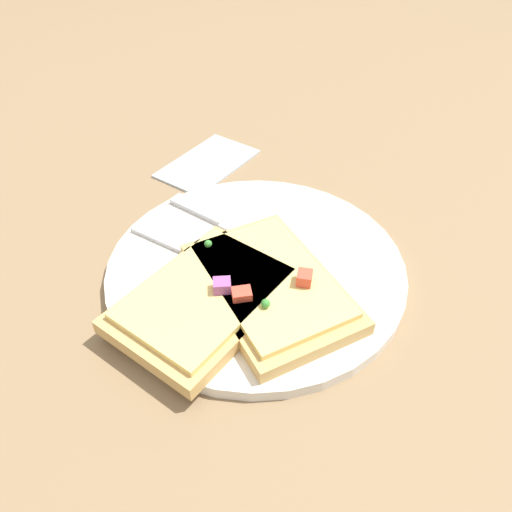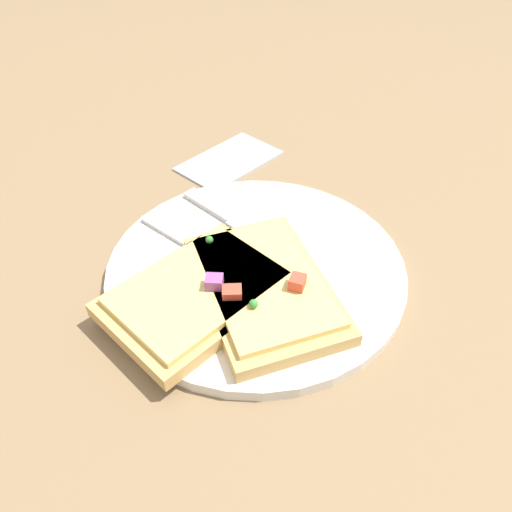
{
  "view_description": "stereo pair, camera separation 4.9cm",
  "coord_description": "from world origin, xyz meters",
  "px_view_note": "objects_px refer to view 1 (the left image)",
  "views": [
    {
      "loc": [
        0.3,
        0.21,
        0.35
      ],
      "look_at": [
        0.0,
        0.0,
        0.02
      ],
      "focal_mm": 35.0,
      "sensor_mm": 36.0,
      "label": 1
    },
    {
      "loc": [
        0.27,
        0.25,
        0.35
      ],
      "look_at": [
        0.0,
        0.0,
        0.02
      ],
      "focal_mm": 35.0,
      "sensor_mm": 36.0,
      "label": 2
    }
  ],
  "objects_px": {
    "plate": "(256,268)",
    "napkin": "(208,162)",
    "knife": "(230,224)",
    "pizza_slice_main": "(270,285)",
    "pizza_slice_corner": "(205,298)",
    "fork": "(225,267)"
  },
  "relations": [
    {
      "from": "pizza_slice_main",
      "to": "pizza_slice_corner",
      "type": "bearing_deg",
      "value": 78.83
    },
    {
      "from": "napkin",
      "to": "plate",
      "type": "bearing_deg",
      "value": 52.36
    },
    {
      "from": "fork",
      "to": "napkin",
      "type": "height_order",
      "value": "fork"
    },
    {
      "from": "plate",
      "to": "napkin",
      "type": "relative_size",
      "value": 2.28
    },
    {
      "from": "pizza_slice_main",
      "to": "pizza_slice_corner",
      "type": "xyz_separation_m",
      "value": [
        0.05,
        -0.04,
        0.0
      ]
    },
    {
      "from": "pizza_slice_corner",
      "to": "napkin",
      "type": "distance_m",
      "value": 0.26
    },
    {
      "from": "knife",
      "to": "napkin",
      "type": "relative_size",
      "value": 1.48
    },
    {
      "from": "plate",
      "to": "knife",
      "type": "height_order",
      "value": "knife"
    },
    {
      "from": "plate",
      "to": "pizza_slice_main",
      "type": "distance_m",
      "value": 0.04
    },
    {
      "from": "plate",
      "to": "napkin",
      "type": "xyz_separation_m",
      "value": [
        -0.13,
        -0.17,
        -0.0
      ]
    },
    {
      "from": "knife",
      "to": "pizza_slice_corner",
      "type": "height_order",
      "value": "pizza_slice_corner"
    },
    {
      "from": "fork",
      "to": "plate",
      "type": "bearing_deg",
      "value": 45.76
    },
    {
      "from": "pizza_slice_main",
      "to": "napkin",
      "type": "relative_size",
      "value": 1.56
    },
    {
      "from": "knife",
      "to": "napkin",
      "type": "height_order",
      "value": "knife"
    },
    {
      "from": "fork",
      "to": "knife",
      "type": "height_order",
      "value": "knife"
    },
    {
      "from": "plate",
      "to": "pizza_slice_main",
      "type": "bearing_deg",
      "value": 53.57
    },
    {
      "from": "pizza_slice_corner",
      "to": "plate",
      "type": "bearing_deg",
      "value": -2.18
    },
    {
      "from": "plate",
      "to": "knife",
      "type": "distance_m",
      "value": 0.07
    },
    {
      "from": "knife",
      "to": "napkin",
      "type": "distance_m",
      "value": 0.15
    },
    {
      "from": "plate",
      "to": "fork",
      "type": "xyz_separation_m",
      "value": [
        0.02,
        -0.02,
        0.01
      ]
    },
    {
      "from": "plate",
      "to": "knife",
      "type": "bearing_deg",
      "value": -119.36
    },
    {
      "from": "fork",
      "to": "pizza_slice_main",
      "type": "distance_m",
      "value": 0.05
    }
  ]
}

